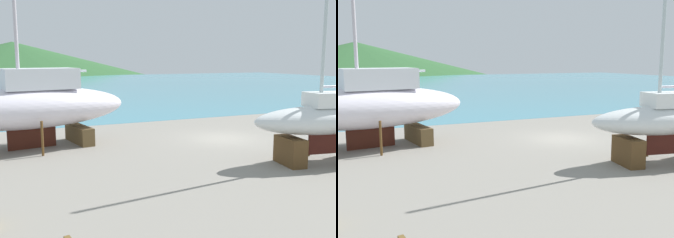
% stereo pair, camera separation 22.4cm
% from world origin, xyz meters
% --- Properties ---
extents(ground_plane, '(47.60, 47.60, 0.00)m').
position_xyz_m(ground_plane, '(0.00, -4.39, 0.00)').
color(ground_plane, gray).
extents(sea_water, '(140.26, 81.48, 0.01)m').
position_xyz_m(sea_water, '(0.00, 48.25, 0.00)').
color(sea_water, teal).
rests_on(sea_water, ground).
extents(headland_hill, '(161.92, 161.92, 20.34)m').
position_xyz_m(headland_hill, '(-6.00, 121.55, 0.00)').
color(headland_hill, '#2E5D30').
rests_on(headland_hill, ground).
extents(sailboat_large_starboard, '(7.30, 3.24, 11.36)m').
position_xyz_m(sailboat_large_starboard, '(1.40, -6.38, 1.91)').
color(sailboat_large_starboard, '#53391E').
rests_on(sailboat_large_starboard, ground).
extents(sailboat_mid_port, '(10.75, 5.12, 17.51)m').
position_xyz_m(sailboat_mid_port, '(-10.46, 1.92, 2.24)').
color(sailboat_mid_port, brown).
rests_on(sailboat_mid_port, ground).
extents(barrel_tipped_center, '(0.83, 0.83, 0.78)m').
position_xyz_m(barrel_tipped_center, '(9.57, 1.51, 0.39)').
color(barrel_tipped_center, '#313023').
rests_on(barrel_tipped_center, ground).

